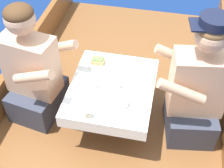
{
  "coord_description": "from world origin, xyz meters",
  "views": [
    {
      "loc": [
        0.35,
        -1.6,
        2.31
      ],
      "look_at": [
        0.0,
        0.06,
        0.66
      ],
      "focal_mm": 50.0,
      "sensor_mm": 36.0,
      "label": 1
    }
  ],
  "objects_px": {
    "person_port": "(33,74)",
    "coffee_cup_port": "(116,83)",
    "person_starboard": "(196,91)",
    "sandwich": "(98,61)",
    "coffee_cup_starboard": "(92,83)",
    "tin_can": "(87,113)"
  },
  "relations": [
    {
      "from": "sandwich",
      "to": "coffee_cup_starboard",
      "type": "bearing_deg",
      "value": -85.01
    },
    {
      "from": "sandwich",
      "to": "tin_can",
      "type": "relative_size",
      "value": 1.63
    },
    {
      "from": "coffee_cup_port",
      "to": "coffee_cup_starboard",
      "type": "xyz_separation_m",
      "value": [
        -0.18,
        -0.03,
        -0.0
      ]
    },
    {
      "from": "coffee_cup_starboard",
      "to": "person_starboard",
      "type": "bearing_deg",
      "value": 4.3
    },
    {
      "from": "tin_can",
      "to": "coffee_cup_port",
      "type": "bearing_deg",
      "value": 67.32
    },
    {
      "from": "sandwich",
      "to": "coffee_cup_starboard",
      "type": "relative_size",
      "value": 1.04
    },
    {
      "from": "coffee_cup_starboard",
      "to": "tin_can",
      "type": "bearing_deg",
      "value": -82.28
    },
    {
      "from": "person_port",
      "to": "coffee_cup_port",
      "type": "relative_size",
      "value": 9.83
    },
    {
      "from": "person_starboard",
      "to": "tin_can",
      "type": "xyz_separation_m",
      "value": [
        -0.72,
        -0.35,
        -0.03
      ]
    },
    {
      "from": "coffee_cup_port",
      "to": "coffee_cup_starboard",
      "type": "bearing_deg",
      "value": -169.68
    },
    {
      "from": "tin_can",
      "to": "person_starboard",
      "type": "bearing_deg",
      "value": 25.78
    },
    {
      "from": "person_starboard",
      "to": "coffee_cup_starboard",
      "type": "distance_m",
      "value": 0.77
    },
    {
      "from": "person_starboard",
      "to": "sandwich",
      "type": "xyz_separation_m",
      "value": [
        -0.79,
        0.21,
        -0.02
      ]
    },
    {
      "from": "person_port",
      "to": "sandwich",
      "type": "distance_m",
      "value": 0.52
    },
    {
      "from": "person_port",
      "to": "coffee_cup_port",
      "type": "height_order",
      "value": "person_port"
    },
    {
      "from": "coffee_cup_port",
      "to": "coffee_cup_starboard",
      "type": "height_order",
      "value": "coffee_cup_port"
    },
    {
      "from": "person_port",
      "to": "person_starboard",
      "type": "bearing_deg",
      "value": 12.51
    },
    {
      "from": "coffee_cup_starboard",
      "to": "tin_can",
      "type": "relative_size",
      "value": 1.56
    },
    {
      "from": "person_port",
      "to": "sandwich",
      "type": "xyz_separation_m",
      "value": [
        0.45,
        0.26,
        -0.0
      ]
    },
    {
      "from": "person_port",
      "to": "person_starboard",
      "type": "distance_m",
      "value": 1.24
    },
    {
      "from": "person_starboard",
      "to": "tin_can",
      "type": "height_order",
      "value": "person_starboard"
    },
    {
      "from": "sandwich",
      "to": "tin_can",
      "type": "xyz_separation_m",
      "value": [
        0.06,
        -0.56,
        -0.0
      ]
    }
  ]
}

